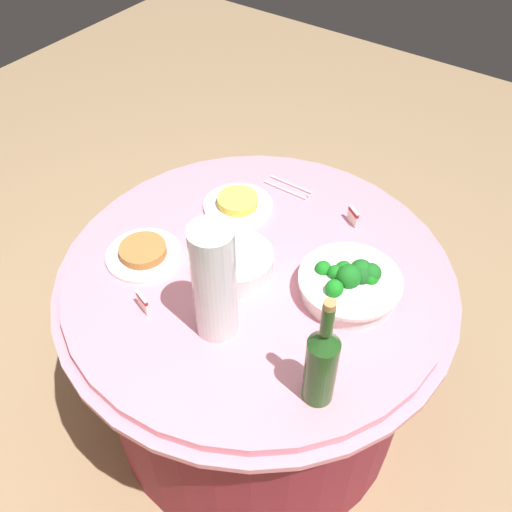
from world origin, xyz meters
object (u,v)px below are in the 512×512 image
(serving_tongs, at_px, (290,188))
(food_plate_fried_egg, at_px, (238,204))
(wine_bottle, at_px, (321,363))
(food_plate_peanuts, at_px, (143,253))
(decorative_fruit_vase, at_px, (215,285))
(label_placard_mid, at_px, (143,302))
(label_placard_front, at_px, (353,216))
(broccoli_bowl, at_px, (350,283))
(plate_stack, at_px, (236,263))

(serving_tongs, height_order, food_plate_fried_egg, food_plate_fried_egg)
(wine_bottle, height_order, food_plate_peanuts, wine_bottle)
(decorative_fruit_vase, relative_size, food_plate_fried_egg, 1.55)
(wine_bottle, height_order, serving_tongs, wine_bottle)
(decorative_fruit_vase, distance_m, label_placard_mid, 0.24)
(label_placard_front, bearing_deg, label_placard_mid, 65.28)
(broccoli_bowl, xyz_separation_m, serving_tongs, (0.38, -0.29, -0.04))
(wine_bottle, xyz_separation_m, label_placard_front, (0.22, -0.58, -0.10))
(wine_bottle, relative_size, food_plate_peanuts, 1.53)
(label_placard_front, bearing_deg, food_plate_fried_egg, 23.08)
(label_placard_mid, bearing_deg, decorative_fruit_vase, -160.58)
(decorative_fruit_vase, bearing_deg, wine_bottle, 175.75)
(broccoli_bowl, relative_size, food_plate_peanuts, 1.27)
(broccoli_bowl, xyz_separation_m, label_placard_front, (0.13, -0.26, -0.01))
(serving_tongs, bearing_deg, plate_stack, 101.19)
(broccoli_bowl, height_order, label_placard_mid, broccoli_bowl)
(broccoli_bowl, bearing_deg, wine_bottle, 105.95)
(serving_tongs, bearing_deg, food_plate_peanuts, 70.88)
(serving_tongs, distance_m, label_placard_front, 0.25)
(wine_bottle, bearing_deg, decorative_fruit_vase, -4.25)
(decorative_fruit_vase, distance_m, food_plate_fried_egg, 0.50)
(food_plate_peanuts, bearing_deg, plate_stack, -157.35)
(serving_tongs, bearing_deg, label_placard_front, 172.83)
(plate_stack, bearing_deg, decorative_fruit_vase, 112.52)
(wine_bottle, relative_size, label_placard_front, 6.11)
(serving_tongs, bearing_deg, wine_bottle, 127.58)
(wine_bottle, xyz_separation_m, food_plate_fried_egg, (0.56, -0.44, -0.11))
(broccoli_bowl, xyz_separation_m, food_plate_fried_egg, (0.46, -0.12, -0.03))
(serving_tongs, height_order, label_placard_mid, label_placard_mid)
(food_plate_fried_egg, bearing_deg, decorative_fruit_vase, 120.24)
(serving_tongs, relative_size, food_plate_peanuts, 0.76)
(decorative_fruit_vase, relative_size, food_plate_peanuts, 1.55)
(wine_bottle, xyz_separation_m, serving_tongs, (0.47, -0.61, -0.12))
(wine_bottle, distance_m, label_placard_front, 0.63)
(plate_stack, distance_m, food_plate_fried_egg, 0.28)
(food_plate_peanuts, relative_size, label_placard_front, 4.00)
(broccoli_bowl, distance_m, food_plate_fried_egg, 0.48)
(label_placard_front, bearing_deg, broccoli_bowl, 116.58)
(plate_stack, distance_m, label_placard_front, 0.41)
(food_plate_peanuts, distance_m, label_placard_front, 0.64)
(food_plate_fried_egg, relative_size, label_placard_front, 4.00)
(food_plate_peanuts, bearing_deg, label_placard_mid, 133.20)
(wine_bottle, relative_size, serving_tongs, 2.02)
(food_plate_peanuts, bearing_deg, label_placard_front, -131.65)
(decorative_fruit_vase, xyz_separation_m, food_plate_fried_egg, (0.24, -0.41, -0.15))
(plate_stack, height_order, decorative_fruit_vase, decorative_fruit_vase)
(label_placard_mid, bearing_deg, plate_stack, -115.06)
(wine_bottle, distance_m, food_plate_fried_egg, 0.72)
(wine_bottle, distance_m, food_plate_peanuts, 0.67)
(decorative_fruit_vase, bearing_deg, broccoli_bowl, -126.87)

